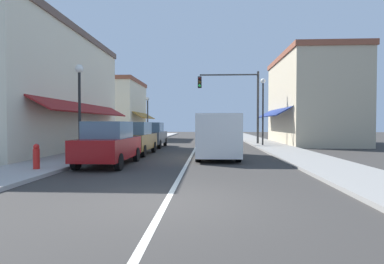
{
  "coord_description": "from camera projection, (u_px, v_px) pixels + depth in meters",
  "views": [
    {
      "loc": [
        0.91,
        -6.69,
        1.68
      ],
      "look_at": [
        -0.09,
        12.17,
        1.19
      ],
      "focal_mm": 29.6,
      "sensor_mm": 36.0,
      "label": 1
    }
  ],
  "objects": [
    {
      "name": "parked_car_third_left",
      "position": [
        151.0,
        135.0,
        22.47
      ],
      "size": [
        1.79,
        4.1,
        1.77
      ],
      "rotation": [
        0.0,
        0.0,
        -0.0
      ],
      "color": "#4C5156",
      "rests_on": "ground"
    },
    {
      "name": "sidewalk_left",
      "position": [
        128.0,
        144.0,
        25.03
      ],
      "size": [
        2.6,
        56.0,
        0.12
      ],
      "primitive_type": "cube",
      "color": "#A39E99",
      "rests_on": "ground"
    },
    {
      "name": "parked_car_nearest_left",
      "position": [
        109.0,
        144.0,
        12.72
      ],
      "size": [
        1.79,
        4.11,
        1.77
      ],
      "rotation": [
        0.0,
        0.0,
        -0.0
      ],
      "color": "maroon",
      "rests_on": "ground"
    },
    {
      "name": "parked_car_second_left",
      "position": [
        135.0,
        138.0,
        17.19
      ],
      "size": [
        1.84,
        4.13,
        1.77
      ],
      "rotation": [
        0.0,
        0.0,
        -0.02
      ],
      "color": "brown",
      "rests_on": "ground"
    },
    {
      "name": "sidewalk_right",
      "position": [
        268.0,
        145.0,
        24.45
      ],
      "size": [
        2.6,
        56.0,
        0.12
      ],
      "primitive_type": "cube",
      "color": "gray",
      "rests_on": "ground"
    },
    {
      "name": "street_lamp_right_mid",
      "position": [
        263.0,
        101.0,
        23.12
      ],
      "size": [
        0.36,
        0.36,
        4.99
      ],
      "color": "black",
      "rests_on": "ground"
    },
    {
      "name": "street_lamp_left_far",
      "position": [
        148.0,
        111.0,
        31.6
      ],
      "size": [
        0.36,
        0.36,
        4.37
      ],
      "color": "black",
      "rests_on": "ground"
    },
    {
      "name": "storefront_far_left",
      "position": [
        113.0,
        110.0,
        35.16
      ],
      "size": [
        7.19,
        8.2,
        6.47
      ],
      "color": "beige",
      "rests_on": "ground"
    },
    {
      "name": "van_in_lane",
      "position": [
        217.0,
        135.0,
        15.47
      ],
      "size": [
        2.05,
        5.2,
        2.12
      ],
      "rotation": [
        0.0,
        0.0,
        0.01
      ],
      "color": "silver",
      "rests_on": "ground"
    },
    {
      "name": "storefront_left_block",
      "position": [
        45.0,
        90.0,
        19.13
      ],
      "size": [
        5.69,
        14.2,
        7.39
      ],
      "color": "beige",
      "rests_on": "ground"
    },
    {
      "name": "fire_hydrant",
      "position": [
        36.0,
        156.0,
        10.93
      ],
      "size": [
        0.22,
        0.22,
        0.87
      ],
      "color": "red",
      "rests_on": "ground"
    },
    {
      "name": "storefront_right_block",
      "position": [
        312.0,
        100.0,
        26.14
      ],
      "size": [
        6.55,
        10.2,
        7.32
      ],
      "color": "#BCAD8E",
      "rests_on": "ground"
    },
    {
      "name": "traffic_signal_mast_arm",
      "position": [
        237.0,
        95.0,
        25.04
      ],
      "size": [
        4.85,
        0.5,
        5.82
      ],
      "color": "#333333",
      "rests_on": "ground"
    },
    {
      "name": "lane_center_stripe",
      "position": [
        197.0,
        145.0,
        24.74
      ],
      "size": [
        0.14,
        52.0,
        0.01
      ],
      "primitive_type": "cube",
      "color": "silver",
      "rests_on": "ground"
    },
    {
      "name": "ground_plane",
      "position": [
        197.0,
        145.0,
        24.74
      ],
      "size": [
        80.0,
        80.0,
        0.0
      ],
      "primitive_type": "plane",
      "color": "#33302D"
    },
    {
      "name": "street_lamp_left_near",
      "position": [
        79.0,
        95.0,
        14.08
      ],
      "size": [
        0.36,
        0.36,
        4.32
      ],
      "color": "black",
      "rests_on": "ground"
    }
  ]
}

